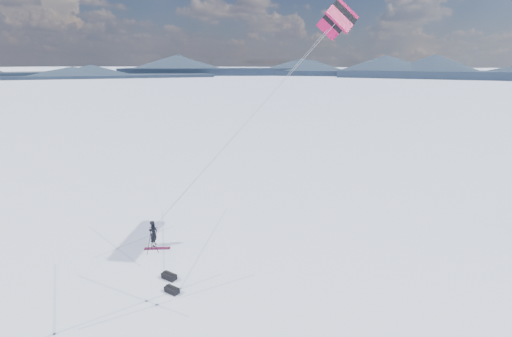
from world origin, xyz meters
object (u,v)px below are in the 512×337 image
at_px(snowkiter, 155,245).
at_px(gear_bag_b, 172,290).
at_px(snowboard, 157,248).
at_px(tripod, 151,237).
at_px(gear_bag_a, 169,276).

relative_size(snowkiter, gear_bag_b, 2.03).
height_order(snowkiter, snowboard, snowkiter).
distance_m(snowboard, gear_bag_b, 5.14).
xyz_separation_m(snowboard, tripod, (-0.01, -0.51, 1.02)).
bearing_deg(snowboard, gear_bag_a, -69.54).
height_order(snowboard, tripod, tripod).
relative_size(snowkiter, tripod, 1.08).
bearing_deg(snowkiter, snowboard, -143.12).
relative_size(snowboard, tripod, 1.02).
bearing_deg(snowkiter, gear_bag_b, -151.28).
height_order(tripod, gear_bag_b, tripod).
distance_m(snowkiter, gear_bag_b, 5.68).
xyz_separation_m(snowkiter, gear_bag_a, (3.05, -3.09, 0.17)).
bearing_deg(gear_bag_a, gear_bag_b, -38.91).
bearing_deg(tripod, gear_bag_b, -55.66).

